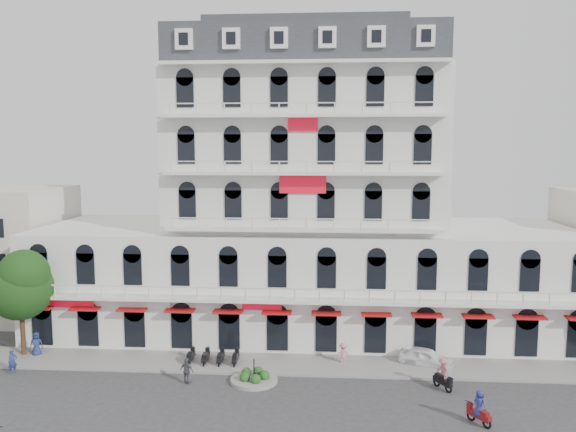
# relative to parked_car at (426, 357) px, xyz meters

# --- Properties ---
(ground) EXTENTS (120.00, 120.00, 0.00)m
(ground) POSITION_rel_parked_car_xyz_m (-9.08, -9.50, -0.67)
(ground) COLOR #38383A
(ground) RESTS_ON ground
(sidewalk) EXTENTS (53.00, 4.00, 0.16)m
(sidewalk) POSITION_rel_parked_car_xyz_m (-9.08, -0.50, -0.59)
(sidewalk) COLOR gray
(sidewalk) RESTS_ON ground
(main_building) EXTENTS (45.00, 15.00, 25.80)m
(main_building) POSITION_rel_parked_car_xyz_m (-9.08, 8.50, 9.29)
(main_building) COLOR silver
(main_building) RESTS_ON ground
(traffic_island) EXTENTS (3.20, 3.20, 1.60)m
(traffic_island) POSITION_rel_parked_car_xyz_m (-12.08, -3.50, -0.41)
(traffic_island) COLOR gray
(traffic_island) RESTS_ON ground
(parked_scooter_row) EXTENTS (4.40, 1.80, 1.10)m
(parked_scooter_row) POSITION_rel_parked_car_xyz_m (-15.43, -0.70, -0.67)
(parked_scooter_row) COLOR black
(parked_scooter_row) RESTS_ON ground
(tree_west_inner) EXTENTS (4.76, 4.76, 8.25)m
(tree_west_inner) POSITION_rel_parked_car_xyz_m (-30.02, -0.02, 5.02)
(tree_west_inner) COLOR #382314
(tree_west_inner) RESTS_ON ground
(parked_car) EXTENTS (4.22, 3.00, 1.33)m
(parked_car) POSITION_rel_parked_car_xyz_m (0.00, 0.00, 0.00)
(parked_car) COLOR white
(parked_car) RESTS_ON ground
(rider_east) EXTENTS (1.17, 1.44, 2.05)m
(rider_east) POSITION_rel_parked_car_xyz_m (1.46, -8.50, 0.34)
(rider_east) COLOR maroon
(rider_east) RESTS_ON ground
(rider_center) EXTENTS (1.08, 1.52, 2.13)m
(rider_center) POSITION_rel_parked_car_xyz_m (0.36, -3.87, 0.45)
(rider_center) COLOR black
(rider_center) RESTS_ON ground
(pedestrian_left) EXTENTS (1.07, 0.86, 1.89)m
(pedestrian_left) POSITION_rel_parked_car_xyz_m (-29.08, 0.00, 0.28)
(pedestrian_left) COLOR navy
(pedestrian_left) RESTS_ON ground
(pedestrian_mid) EXTENTS (1.13, 0.80, 1.77)m
(pedestrian_mid) POSITION_rel_parked_car_xyz_m (-16.51, -4.12, 0.22)
(pedestrian_mid) COLOR #4E4F55
(pedestrian_mid) RESTS_ON ground
(pedestrian_right) EXTENTS (1.08, 0.69, 1.58)m
(pedestrian_right) POSITION_rel_parked_car_xyz_m (-5.99, 0.00, 0.12)
(pedestrian_right) COLOR #D77287
(pedestrian_right) RESTS_ON ground
(pedestrian_far) EXTENTS (0.71, 0.73, 1.69)m
(pedestrian_far) POSITION_rel_parked_car_xyz_m (-29.08, -3.25, 0.18)
(pedestrian_far) COLOR navy
(pedestrian_far) RESTS_ON ground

